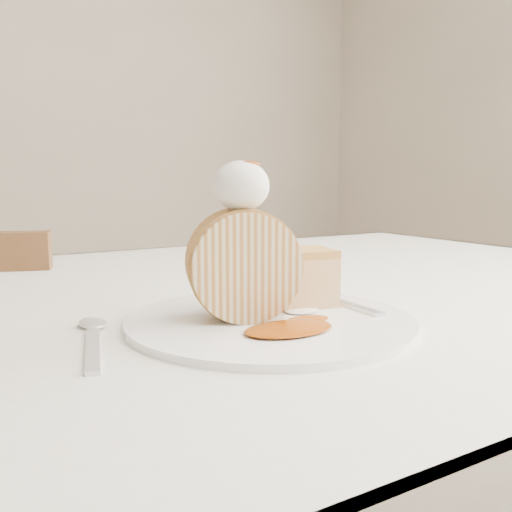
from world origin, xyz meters
TOP-DOWN VIEW (x-y plane):
  - table at (0.00, 0.20)m, footprint 1.40×0.90m
  - plate at (-0.04, 0.03)m, footprint 0.33×0.33m
  - roulade_slice at (-0.06, 0.04)m, footprint 0.12×0.09m
  - cake_chunk at (0.02, 0.06)m, footprint 0.07×0.07m
  - whipped_cream at (-0.07, 0.04)m, footprint 0.05×0.05m
  - caramel_drizzle at (-0.06, 0.04)m, footprint 0.03×0.02m
  - caramel_pool at (-0.05, -0.02)m, footprint 0.10×0.07m
  - fork at (0.05, 0.03)m, footprint 0.03×0.16m
  - spoon at (-0.21, 0.03)m, footprint 0.06×0.15m

SIDE VIEW (x-z plane):
  - table at x=0.00m, z-range 0.29..1.04m
  - spoon at x=-0.21m, z-range 0.75..0.75m
  - plate at x=-0.04m, z-range 0.75..0.76m
  - fork at x=0.05m, z-range 0.76..0.76m
  - caramel_pool at x=-0.05m, z-range 0.76..0.76m
  - cake_chunk at x=0.02m, z-range 0.76..0.81m
  - roulade_slice at x=-0.06m, z-range 0.76..0.86m
  - whipped_cream at x=-0.07m, z-range 0.86..0.91m
  - caramel_drizzle at x=-0.06m, z-range 0.91..0.91m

